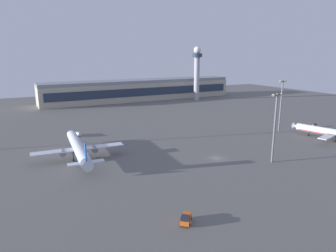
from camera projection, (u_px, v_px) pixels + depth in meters
ground_plane at (217, 158)px, 109.47m from camera, size 416.00×416.00×0.00m
terminal_building at (141, 90)px, 248.70m from camera, size 159.08×22.40×16.40m
control_tower at (197, 70)px, 243.49m from camera, size 8.00×8.00×42.74m
airplane_terminal_side at (333, 133)px, 131.11m from camera, size 27.52×35.07×9.12m
airplane_mid_apron at (78, 148)px, 107.86m from camera, size 32.05×41.14×10.55m
baggage_tractor at (186, 219)px, 66.98m from camera, size 4.20×4.40×2.25m
fuel_truck at (75, 133)px, 138.42m from camera, size 5.03×6.49×2.35m
pushback_tug at (314, 125)px, 155.33m from camera, size 3.49×2.70×2.05m
apron_light_east at (281, 103)px, 142.79m from camera, size 4.80×0.90×25.08m
apron_light_west at (275, 123)px, 102.27m from camera, size 4.80×0.90×24.16m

